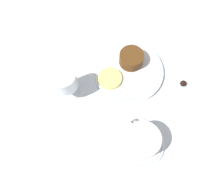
{
  "coord_description": "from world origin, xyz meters",
  "views": [
    {
      "loc": [
        -0.25,
        0.21,
        0.65
      ],
      "look_at": [
        -0.04,
        0.07,
        0.04
      ],
      "focal_mm": 35.0,
      "sensor_mm": 36.0,
      "label": 1
    }
  ],
  "objects": [
    {
      "name": "pineapple_slice",
      "position": [
        0.02,
        0.03,
        0.02
      ],
      "size": [
        0.08,
        0.08,
        0.01
      ],
      "color": "#EFE075",
      "rests_on": "dinner_plate"
    },
    {
      "name": "dinner_plate",
      "position": [
        0.01,
        -0.04,
        0.01
      ],
      "size": [
        0.23,
        0.23,
        0.01
      ],
      "color": "white",
      "rests_on": "ground_plane"
    },
    {
      "name": "spoon",
      "position": [
        -0.16,
        0.08,
        0.01
      ],
      "size": [
        0.05,
        0.12,
        0.0
      ],
      "color": "silver",
      "rests_on": "saucer"
    },
    {
      "name": "wine_glass",
      "position": [
        0.06,
        0.16,
        0.08
      ],
      "size": [
        0.07,
        0.07,
        0.11
      ],
      "color": "silver",
      "rests_on": "ground_plane"
    },
    {
      "name": "chocolate_truffle",
      "position": [
        -0.13,
        -0.15,
        0.01
      ],
      "size": [
        0.02,
        0.02,
        0.02
      ],
      "color": "black",
      "rests_on": "ground_plane"
    },
    {
      "name": "saucer",
      "position": [
        -0.2,
        0.08,
        0.01
      ],
      "size": [
        0.14,
        0.14,
        0.01
      ],
      "color": "white",
      "rests_on": "ground_plane"
    },
    {
      "name": "coffee_cup",
      "position": [
        -0.2,
        0.08,
        0.04
      ],
      "size": [
        0.12,
        0.1,
        0.06
      ],
      "color": "white",
      "rests_on": "saucer"
    },
    {
      "name": "fork",
      "position": [
        -0.15,
        -0.01,
        0.0
      ],
      "size": [
        0.03,
        0.2,
        0.01
      ],
      "color": "silver",
      "rests_on": "ground_plane"
    },
    {
      "name": "dessert_cake",
      "position": [
        0.03,
        -0.06,
        0.03
      ],
      "size": [
        0.08,
        0.08,
        0.04
      ],
      "color": "#563314",
      "rests_on": "dinner_plate"
    },
    {
      "name": "ground_plane",
      "position": [
        0.0,
        0.0,
        0.0
      ],
      "size": [
        3.0,
        3.0,
        0.0
      ],
      "primitive_type": "plane",
      "color": "white"
    }
  ]
}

